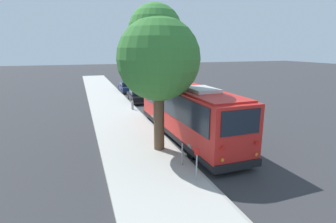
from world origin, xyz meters
TOP-DOWN VIEW (x-y plane):
  - ground_plane at (0.00, 0.00)m, footprint 160.00×160.00m
  - sidewalk_slab at (0.00, 3.84)m, footprint 80.00×3.88m
  - curb_strip at (0.00, 1.83)m, footprint 80.00×0.14m
  - shuttle_bus at (0.93, 0.46)m, footprint 11.31×2.89m
  - parked_sedan_black at (12.80, 0.87)m, footprint 4.30×1.91m
  - parked_sedan_navy at (19.47, 0.81)m, footprint 4.35×1.84m
  - street_tree at (-0.67, 2.72)m, footprint 4.20×4.20m
  - sign_post_near at (-4.61, 2.30)m, footprint 0.06×0.22m
  - sign_post_far at (-3.04, 2.30)m, footprint 0.06×0.06m
  - fire_hydrant at (8.86, 2.24)m, footprint 0.22×0.22m

SIDE VIEW (x-z plane):
  - ground_plane at x=0.00m, z-range 0.00..0.00m
  - sidewalk_slab at x=0.00m, z-range 0.00..0.15m
  - curb_strip at x=0.00m, z-range 0.00..0.15m
  - fire_hydrant at x=8.86m, z-range 0.15..0.96m
  - parked_sedan_black at x=12.80m, z-range -0.05..1.24m
  - parked_sedan_navy at x=19.47m, z-range -0.05..1.27m
  - sign_post_far at x=-3.04m, z-range 0.15..1.21m
  - sign_post_near at x=-4.61m, z-range 0.17..1.57m
  - shuttle_bus at x=0.93m, z-range 0.13..3.51m
  - street_tree at x=-0.67m, z-range 1.42..8.92m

